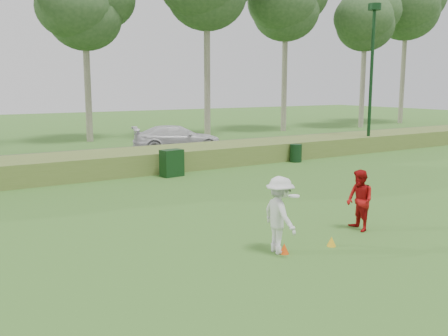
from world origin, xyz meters
TOP-DOWN VIEW (x-y plane):
  - ground at (0.00, 0.00)m, footprint 120.00×120.00m
  - reed_strip at (0.00, 12.00)m, footprint 80.00×3.00m
  - park_road at (0.00, 17.00)m, footprint 80.00×6.00m
  - lamp_post at (14.00, 11.00)m, footprint 0.70×0.70m
  - tree_4 at (2.00, 24.50)m, footprint 6.24×6.24m
  - tree_6 at (18.00, 23.80)m, footprint 7.02×7.02m
  - tree_7 at (26.00, 22.80)m, footprint 6.50×6.50m
  - tree_8 at (33.00, 24.20)m, footprint 8.06×8.06m
  - player_white at (-1.02, -0.08)m, footprint 0.93×1.22m
  - player_red at (1.87, 0.22)m, footprint 0.77×0.90m
  - cone_orange at (-0.97, -0.21)m, footprint 0.22×0.22m
  - cone_yellow at (0.32, -0.38)m, footprint 0.22×0.22m
  - utility_cabinet at (1.08, 9.93)m, footprint 0.97×0.68m
  - trash_bin at (8.06, 10.25)m, footprint 0.68×0.68m
  - car_right at (4.65, 16.58)m, footprint 5.41×3.43m

SIDE VIEW (x-z plane):
  - ground at x=0.00m, z-range 0.00..0.00m
  - park_road at x=0.00m, z-range 0.00..0.06m
  - cone_orange at x=-0.97m, z-range 0.00..0.24m
  - cone_yellow at x=0.32m, z-range 0.00..0.24m
  - trash_bin at x=8.06m, z-range 0.00..0.89m
  - reed_strip at x=0.00m, z-range 0.00..0.90m
  - utility_cabinet at x=1.08m, z-range 0.00..1.13m
  - car_right at x=4.65m, z-range 0.06..1.52m
  - player_red at x=1.87m, z-range 0.00..1.62m
  - player_white at x=-1.02m, z-range 0.00..1.78m
  - lamp_post at x=14.00m, z-range 1.51..9.68m
  - tree_4 at x=2.00m, z-range 2.84..14.34m
  - tree_7 at x=26.00m, z-range 3.09..15.59m
  - tree_6 at x=18.00m, z-range 3.35..16.85m
  - tree_8 at x=33.00m, z-range 3.73..18.73m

